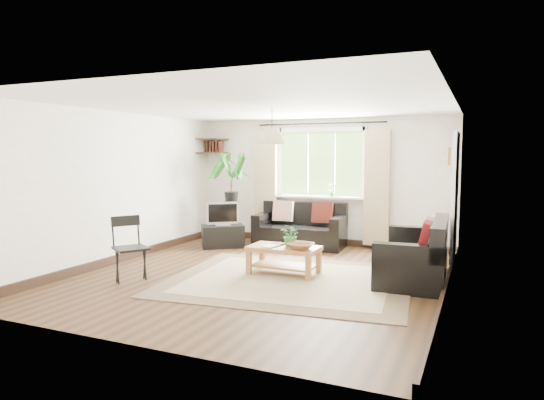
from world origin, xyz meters
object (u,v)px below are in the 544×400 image
at_px(coffee_table, 284,260).
at_px(palm_stand, 231,198).
at_px(sofa_right, 413,251).
at_px(folding_chair, 131,250).
at_px(tv_stand, 223,236).
at_px(sofa_back, 300,226).

height_order(coffee_table, palm_stand, palm_stand).
distance_m(sofa_right, folding_chair, 3.86).
bearing_deg(folding_chair, sofa_right, -31.76).
bearing_deg(tv_stand, folding_chair, -124.88).
height_order(tv_stand, palm_stand, palm_stand).
xyz_separation_m(tv_stand, palm_stand, (-0.05, 0.44, 0.68)).
bearing_deg(coffee_table, sofa_right, 14.75).
distance_m(sofa_back, tv_stand, 1.45).
xyz_separation_m(coffee_table, palm_stand, (-1.87, 1.90, 0.68)).
relative_size(coffee_table, tv_stand, 1.31).
relative_size(palm_stand, folding_chair, 2.01).
bearing_deg(sofa_right, folding_chair, -67.17).
bearing_deg(palm_stand, tv_stand, -83.49).
distance_m(sofa_back, coffee_table, 2.15).
bearing_deg(palm_stand, sofa_right, -21.79).
bearing_deg(sofa_back, palm_stand, -176.16).
height_order(sofa_back, folding_chair, folding_chair).
height_order(sofa_back, coffee_table, sofa_back).
relative_size(sofa_right, palm_stand, 0.97).
bearing_deg(tv_stand, coffee_table, -74.94).
bearing_deg(sofa_right, coffee_table, -77.53).
bearing_deg(sofa_back, sofa_right, -39.18).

